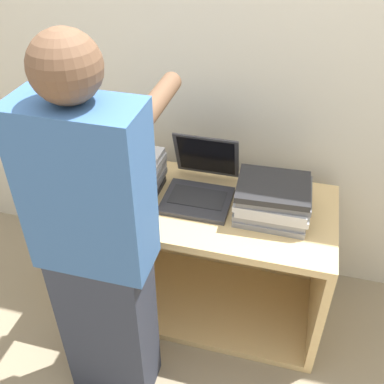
# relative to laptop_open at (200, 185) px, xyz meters

# --- Properties ---
(ground_plane) EXTENTS (12.00, 12.00, 0.00)m
(ground_plane) POSITION_rel_laptop_open_xyz_m (0.00, -0.35, -0.71)
(ground_plane) COLOR gray
(wall_back) EXTENTS (8.00, 0.05, 2.40)m
(wall_back) POSITION_rel_laptop_open_xyz_m (0.00, 0.34, 0.49)
(wall_back) COLOR beige
(wall_back) RESTS_ON ground_plane
(cart) EXTENTS (1.23, 0.58, 0.65)m
(cart) POSITION_rel_laptop_open_xyz_m (0.00, 0.01, -0.38)
(cart) COLOR tan
(cart) RESTS_ON ground_plane
(laptop_open) EXTENTS (0.30, 0.35, 0.26)m
(laptop_open) POSITION_rel_laptop_open_xyz_m (0.00, 0.00, 0.00)
(laptop_open) COLOR #333338
(laptop_open) RESTS_ON cart
(laptop_stack_left) EXTENTS (0.32, 0.28, 0.19)m
(laptop_stack_left) POSITION_rel_laptop_open_xyz_m (-0.33, -0.06, 0.04)
(laptop_stack_left) COLOR #232326
(laptop_stack_left) RESTS_ON cart
(laptop_stack_right) EXTENTS (0.32, 0.28, 0.16)m
(laptop_stack_right) POSITION_rel_laptop_open_xyz_m (0.33, -0.06, 0.03)
(laptop_stack_right) COLOR gray
(laptop_stack_right) RESTS_ON cart
(person) EXTENTS (0.40, 0.52, 1.56)m
(person) POSITION_rel_laptop_open_xyz_m (-0.23, -0.58, 0.07)
(person) COLOR #2D3342
(person) RESTS_ON ground_plane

